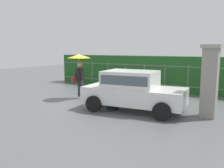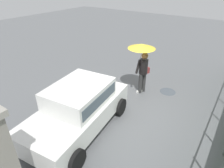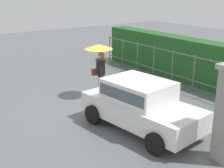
# 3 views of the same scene
# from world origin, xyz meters

# --- Properties ---
(ground_plane) EXTENTS (40.00, 40.00, 0.00)m
(ground_plane) POSITION_xyz_m (0.00, 0.00, 0.00)
(ground_plane) COLOR slate
(car) EXTENTS (3.89, 2.23, 1.48)m
(car) POSITION_xyz_m (1.72, -0.68, 0.80)
(car) COLOR white
(car) RESTS_ON ground
(pedestrian) EXTENTS (1.04, 1.04, 2.05)m
(pedestrian) POSITION_xyz_m (-1.31, -0.15, 1.52)
(pedestrian) COLOR #333333
(pedestrian) RESTS_ON ground
(fence_section) EXTENTS (10.67, 0.05, 1.50)m
(fence_section) POSITION_xyz_m (-0.25, 3.26, 0.82)
(fence_section) COLOR #59605B
(fence_section) RESTS_ON ground
(hedge_row) EXTENTS (11.62, 0.90, 1.90)m
(hedge_row) POSITION_xyz_m (-0.25, 4.19, 0.95)
(hedge_row) COLOR #235B23
(hedge_row) RESTS_ON ground
(puddle_near) EXTENTS (1.13, 1.13, 0.00)m
(puddle_near) POSITION_xyz_m (0.72, -1.06, 0.00)
(puddle_near) COLOR #4C545B
(puddle_near) RESTS_ON ground
(puddle_far) EXTENTS (0.65, 0.65, 0.00)m
(puddle_far) POSITION_xyz_m (-1.96, 0.82, 0.00)
(puddle_far) COLOR #4C545B
(puddle_far) RESTS_ON ground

